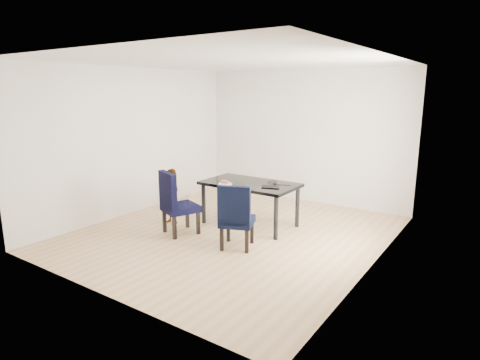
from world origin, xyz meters
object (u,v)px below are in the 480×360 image
Objects in this scene: chair_right at (237,216)px; plate at (225,184)px; dining_table at (250,204)px; laptop at (271,186)px; child at (171,196)px; chair_left at (181,202)px.

chair_right is 4.11× the size of plate.
laptop is (0.45, -0.07, 0.39)m from dining_table.
child is 1.01m from plate.
dining_table is at bearing 38.09° from child.
plate is at bearing 28.73° from child.
plate reaches higher than dining_table.
chair_right is 0.93m from laptop.
laptop reaches higher than plate.
chair_right is at bearing -42.69° from plate.
plate is (-0.27, -0.34, 0.38)m from dining_table.
chair_right is 3.33× the size of laptop.
chair_right is at bearing -1.85° from child.
plate is at bearing 115.68° from chair_right.
laptop is at bearing 28.64° from child.
child reaches higher than plate.
dining_table is 6.76× the size of plate.
child reaches higher than laptop.
chair_right reaches higher than plate.
dining_table is 1.64× the size of chair_right.
chair_right is at bearing 68.74° from laptop.
plate is at bearing 78.62° from chair_left.
dining_table is 0.58m from plate.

